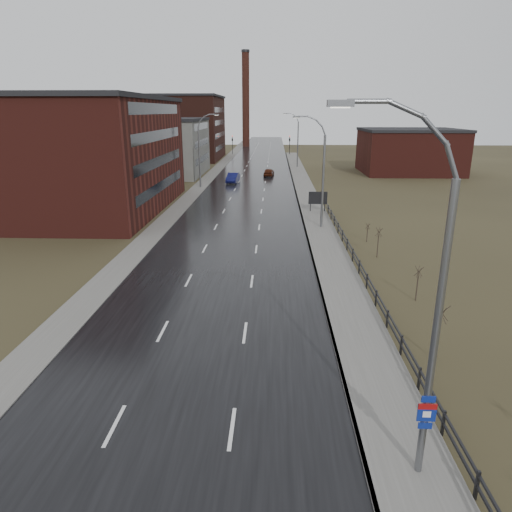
# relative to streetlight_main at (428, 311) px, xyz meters

# --- Properties ---
(road) EXTENTS (14.00, 300.00, 0.06)m
(road) POSITION_rel_streetlight_main_xyz_m (-8.47, 58.00, -6.03)
(road) COLOR black
(road) RESTS_ON ground
(sidewalk_right) EXTENTS (3.20, 180.00, 0.18)m
(sidewalk_right) POSITION_rel_streetlight_main_xyz_m (0.13, 33.00, -5.97)
(sidewalk_right) COLOR #595651
(sidewalk_right) RESTS_ON ground
(curb_right) EXTENTS (0.16, 180.00, 0.18)m
(curb_right) POSITION_rel_streetlight_main_xyz_m (-1.39, 33.00, -5.97)
(curb_right) COLOR slate
(curb_right) RESTS_ON ground
(sidewalk_left) EXTENTS (2.40, 260.00, 0.12)m
(sidewalk_left) POSITION_rel_streetlight_main_xyz_m (-16.67, 58.00, -6.00)
(sidewalk_left) COLOR #595651
(sidewalk_left) RESTS_ON ground
(warehouse_near) EXTENTS (22.44, 28.56, 13.50)m
(warehouse_near) POSITION_rel_streetlight_main_xyz_m (-29.46, 43.00, 0.70)
(warehouse_near) COLOR #471914
(warehouse_near) RESTS_ON ground
(warehouse_mid) EXTENTS (16.32, 20.40, 10.50)m
(warehouse_mid) POSITION_rel_streetlight_main_xyz_m (-26.46, 76.00, -0.80)
(warehouse_mid) COLOR slate
(warehouse_mid) RESTS_ON ground
(warehouse_far) EXTENTS (26.52, 24.48, 15.50)m
(warehouse_far) POSITION_rel_streetlight_main_xyz_m (-31.47, 106.00, 1.70)
(warehouse_far) COLOR #331611
(warehouse_far) RESTS_ON ground
(building_right) EXTENTS (18.36, 16.32, 8.50)m
(building_right) POSITION_rel_streetlight_main_xyz_m (21.83, 80.00, -1.80)
(building_right) COLOR #471914
(building_right) RESTS_ON ground
(smokestack) EXTENTS (2.70, 2.70, 30.70)m
(smokestack) POSITION_rel_streetlight_main_xyz_m (-14.47, 148.00, 9.44)
(smokestack) COLOR #331611
(smokestack) RESTS_ON ground
(streetlight_main) EXTENTS (3.91, 0.29, 12.11)m
(streetlight_main) POSITION_rel_streetlight_main_xyz_m (0.00, 0.00, 0.00)
(streetlight_main) COLOR slate
(streetlight_main) RESTS_ON ground
(streetlight_right_mid) EXTENTS (3.36, 0.28, 11.35)m
(streetlight_right_mid) POSITION_rel_streetlight_main_xyz_m (0.03, 34.00, -0.22)
(streetlight_right_mid) COLOR slate
(streetlight_right_mid) RESTS_ON ground
(streetlight_left) EXTENTS (3.36, 0.28, 11.35)m
(streetlight_left) POSITION_rel_streetlight_main_xyz_m (-16.17, 60.00, -0.22)
(streetlight_left) COLOR slate
(streetlight_left) RESTS_ON ground
(streetlight_right_far) EXTENTS (3.36, 0.28, 11.35)m
(streetlight_right_far) POSITION_rel_streetlight_main_xyz_m (0.03, 88.00, -0.22)
(streetlight_right_far) COLOR slate
(streetlight_right_far) RESTS_ON ground
(guardrail) EXTENTS (0.10, 53.05, 1.10)m
(guardrail) POSITION_rel_streetlight_main_xyz_m (1.83, 16.32, -5.35)
(guardrail) COLOR black
(guardrail) RESTS_ON ground
(shrub_c) EXTENTS (0.70, 0.74, 3.00)m
(shrub_c) POSITION_rel_streetlight_main_xyz_m (3.43, 7.53, -4.46)
(shrub_c) COLOR #382D23
(shrub_c) RESTS_ON ground
(shrub_d) EXTENTS (0.55, 0.58, 2.34)m
(shrub_d) POSITION_rel_streetlight_main_xyz_m (4.64, 15.05, -4.82)
(shrub_d) COLOR #382D23
(shrub_d) RESTS_ON ground
(shrub_e) EXTENTS (0.61, 0.64, 2.57)m
(shrub_e) POSITION_rel_streetlight_main_xyz_m (4.08, 24.24, -4.69)
(shrub_e) COLOR #382D23
(shrub_e) RESTS_ON ground
(shrub_f) EXTENTS (0.43, 0.45, 1.79)m
(shrub_f) POSITION_rel_streetlight_main_xyz_m (4.13, 28.96, -5.11)
(shrub_f) COLOR #382D23
(shrub_f) RESTS_ON ground
(billboard) EXTENTS (2.24, 0.17, 2.56)m
(billboard) POSITION_rel_streetlight_main_xyz_m (0.63, 41.81, -4.33)
(billboard) COLOR black
(billboard) RESTS_ON ground
(traffic_light_left) EXTENTS (0.58, 2.73, 5.30)m
(traffic_light_left) POSITION_rel_streetlight_main_xyz_m (-16.47, 118.00, -1.46)
(traffic_light_left) COLOR black
(traffic_light_left) RESTS_ON ground
(traffic_light_right) EXTENTS (0.58, 2.73, 5.30)m
(traffic_light_right) POSITION_rel_streetlight_main_xyz_m (-0.47, 118.00, -1.46)
(traffic_light_right) COLOR black
(traffic_light_right) RESTS_ON ground
(car_near) EXTENTS (2.11, 5.05, 1.62)m
(car_near) POSITION_rel_streetlight_main_xyz_m (-11.71, 65.37, -5.25)
(car_near) COLOR #0D0F43
(car_near) RESTS_ON ground
(car_far) EXTENTS (2.13, 4.45, 1.47)m
(car_far) POSITION_rel_streetlight_main_xyz_m (-5.67, 73.68, -5.33)
(car_far) COLOR #41180A
(car_far) RESTS_ON ground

